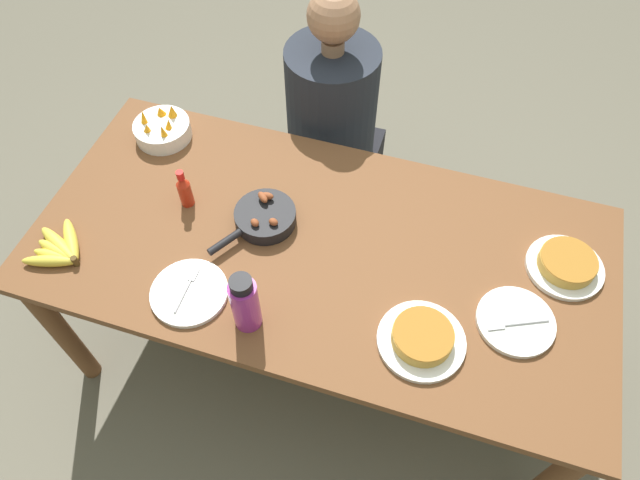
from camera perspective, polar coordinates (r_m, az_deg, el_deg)
ground_plane at (r=2.48m, az=0.00°, el=-10.53°), size 14.00×14.00×0.00m
dining_table at (r=1.90m, az=0.00°, el=-2.10°), size 1.86×0.90×0.75m
banana_bunch at (r=1.97m, az=-24.59°, el=-0.90°), size 0.20×0.21×0.04m
skillet at (r=1.87m, az=-5.61°, el=2.28°), size 0.22×0.30×0.08m
frittata_plate_center at (r=1.66m, az=10.16°, el=-9.65°), size 0.25×0.25×0.06m
frittata_plate_side at (r=1.91m, az=23.40°, el=-2.25°), size 0.24×0.24×0.06m
empty_plate_near_front at (r=1.77m, az=-12.95°, el=-5.14°), size 0.23×0.23×0.02m
empty_plate_far_left at (r=1.77m, az=18.96°, el=-7.71°), size 0.23×0.23×0.02m
fruit_bowl_mango at (r=2.20m, az=-15.47°, el=10.65°), size 0.20×0.20×0.12m
water_bottle at (r=1.61m, az=-7.51°, el=-6.26°), size 0.08×0.08×0.22m
hot_sauce_bottle at (r=1.93m, az=-13.40°, el=4.89°), size 0.05×0.05×0.15m
person_figure at (r=2.47m, az=1.08°, el=9.28°), size 0.39×0.39×1.21m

